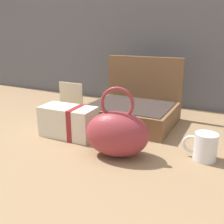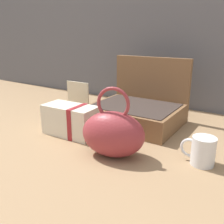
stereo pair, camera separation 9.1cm
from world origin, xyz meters
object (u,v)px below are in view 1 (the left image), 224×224
(open_suitcase, at_px, (133,108))
(teal_pouch_handbag, at_px, (117,133))
(info_card_left, at_px, (71,100))
(cream_toiletry_bag, at_px, (69,122))
(coffee_mug, at_px, (204,147))

(open_suitcase, xyz_separation_m, teal_pouch_handbag, (0.08, -0.34, 0.01))
(open_suitcase, distance_m, info_card_left, 0.30)
(teal_pouch_handbag, xyz_separation_m, cream_toiletry_bag, (-0.24, 0.06, -0.02))
(teal_pouch_handbag, bearing_deg, open_suitcase, 103.30)
(cream_toiletry_bag, relative_size, info_card_left, 1.30)
(open_suitcase, bearing_deg, info_card_left, -165.76)
(cream_toiletry_bag, distance_m, coffee_mug, 0.50)
(open_suitcase, xyz_separation_m, info_card_left, (-0.29, -0.07, 0.02))
(info_card_left, bearing_deg, teal_pouch_handbag, -36.19)
(teal_pouch_handbag, height_order, coffee_mug, teal_pouch_handbag)
(teal_pouch_handbag, bearing_deg, coffee_mug, 21.43)
(info_card_left, bearing_deg, coffee_mug, -15.15)
(open_suitcase, bearing_deg, teal_pouch_handbag, -76.70)
(teal_pouch_handbag, distance_m, info_card_left, 0.45)
(cream_toiletry_bag, height_order, info_card_left, info_card_left)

